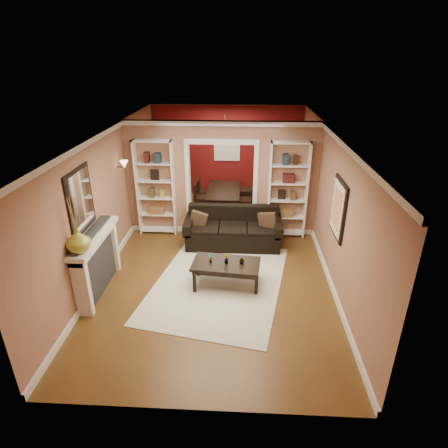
# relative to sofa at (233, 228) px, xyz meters

# --- Properties ---
(floor) EXTENTS (8.00, 8.00, 0.00)m
(floor) POSITION_rel_sofa_xyz_m (-0.31, -0.45, -0.43)
(floor) COLOR brown
(floor) RESTS_ON ground
(ceiling) EXTENTS (8.00, 8.00, 0.00)m
(ceiling) POSITION_rel_sofa_xyz_m (-0.31, -0.45, 2.27)
(ceiling) COLOR white
(ceiling) RESTS_ON ground
(wall_back) EXTENTS (8.00, 0.00, 8.00)m
(wall_back) POSITION_rel_sofa_xyz_m (-0.31, 3.55, 0.92)
(wall_back) COLOR #A27055
(wall_back) RESTS_ON ground
(wall_front) EXTENTS (8.00, 0.00, 8.00)m
(wall_front) POSITION_rel_sofa_xyz_m (-0.31, -4.45, 0.92)
(wall_front) COLOR #A27055
(wall_front) RESTS_ON ground
(wall_left) EXTENTS (0.00, 8.00, 8.00)m
(wall_left) POSITION_rel_sofa_xyz_m (-2.56, -0.45, 0.92)
(wall_left) COLOR #A27055
(wall_left) RESTS_ON ground
(wall_right) EXTENTS (0.00, 8.00, 8.00)m
(wall_right) POSITION_rel_sofa_xyz_m (1.94, -0.45, 0.92)
(wall_right) COLOR #A27055
(wall_right) RESTS_ON ground
(partition_wall) EXTENTS (4.50, 0.15, 2.70)m
(partition_wall) POSITION_rel_sofa_xyz_m (-0.31, 0.75, 0.92)
(partition_wall) COLOR #A27055
(partition_wall) RESTS_ON floor
(red_back_panel) EXTENTS (4.44, 0.04, 2.64)m
(red_back_panel) POSITION_rel_sofa_xyz_m (-0.31, 3.52, 0.89)
(red_back_panel) COLOR maroon
(red_back_panel) RESTS_ON floor
(dining_window) EXTENTS (0.78, 0.03, 0.98)m
(dining_window) POSITION_rel_sofa_xyz_m (-0.31, 3.48, 1.12)
(dining_window) COLOR #8CA5CC
(dining_window) RESTS_ON wall_back
(area_rug) EXTENTS (2.94, 3.68, 0.01)m
(area_rug) POSITION_rel_sofa_xyz_m (-0.23, -1.57, -0.42)
(area_rug) COLOR beige
(area_rug) RESTS_ON floor
(sofa) EXTENTS (2.20, 0.95, 0.86)m
(sofa) POSITION_rel_sofa_xyz_m (0.00, 0.00, 0.00)
(sofa) COLOR black
(sofa) RESTS_ON floor
(pillow_left) EXTENTS (0.39, 0.18, 0.38)m
(pillow_left) POSITION_rel_sofa_xyz_m (-0.78, -0.02, 0.18)
(pillow_left) COLOR #4E3621
(pillow_left) RESTS_ON sofa
(pillow_right) EXTENTS (0.42, 0.26, 0.40)m
(pillow_right) POSITION_rel_sofa_xyz_m (0.78, -0.02, 0.19)
(pillow_right) COLOR #4E3621
(pillow_right) RESTS_ON sofa
(coffee_table) EXTENTS (1.33, 0.81, 0.48)m
(coffee_table) POSITION_rel_sofa_xyz_m (-0.08, -1.64, -0.19)
(coffee_table) COLOR black
(coffee_table) RESTS_ON floor
(plant_left) EXTENTS (0.12, 0.11, 0.19)m
(plant_left) POSITION_rel_sofa_xyz_m (-0.38, -1.64, 0.14)
(plant_left) COLOR #336626
(plant_left) RESTS_ON coffee_table
(plant_center) EXTENTS (0.13, 0.13, 0.19)m
(plant_center) POSITION_rel_sofa_xyz_m (-0.08, -1.64, 0.14)
(plant_center) COLOR #336626
(plant_center) RESTS_ON coffee_table
(plant_right) EXTENTS (0.13, 0.13, 0.18)m
(plant_right) POSITION_rel_sofa_xyz_m (0.21, -1.64, 0.14)
(plant_right) COLOR #336626
(plant_right) RESTS_ON coffee_table
(bookshelf_left) EXTENTS (0.90, 0.30, 2.30)m
(bookshelf_left) POSITION_rel_sofa_xyz_m (-1.86, 0.58, 0.72)
(bookshelf_left) COLOR white
(bookshelf_left) RESTS_ON floor
(bookshelf_right) EXTENTS (0.90, 0.30, 2.30)m
(bookshelf_right) POSITION_rel_sofa_xyz_m (1.24, 0.58, 0.72)
(bookshelf_right) COLOR white
(bookshelf_right) RESTS_ON floor
(fireplace) EXTENTS (0.32, 1.70, 1.16)m
(fireplace) POSITION_rel_sofa_xyz_m (-2.40, -1.95, 0.15)
(fireplace) COLOR white
(fireplace) RESTS_ON floor
(vase) EXTENTS (0.42, 0.42, 0.40)m
(vase) POSITION_rel_sofa_xyz_m (-2.40, -2.56, 0.93)
(vase) COLOR #A3A836
(vase) RESTS_ON fireplace
(mirror) EXTENTS (0.03, 0.95, 1.10)m
(mirror) POSITION_rel_sofa_xyz_m (-2.54, -1.95, 1.37)
(mirror) COLOR silver
(mirror) RESTS_ON wall_left
(wall_sconce) EXTENTS (0.18, 0.18, 0.22)m
(wall_sconce) POSITION_rel_sofa_xyz_m (-2.46, 0.10, 1.40)
(wall_sconce) COLOR #FFE0A5
(wall_sconce) RESTS_ON wall_left
(framed_art) EXTENTS (0.04, 0.85, 1.05)m
(framed_art) POSITION_rel_sofa_xyz_m (1.90, -1.45, 1.12)
(framed_art) COLOR black
(framed_art) RESTS_ON wall_right
(dining_table) EXTENTS (1.64, 0.92, 0.58)m
(dining_table) POSITION_rel_sofa_xyz_m (-0.30, 2.18, -0.14)
(dining_table) COLOR black
(dining_table) RESTS_ON floor
(dining_chair_nw) EXTENTS (0.44, 0.44, 0.88)m
(dining_chair_nw) POSITION_rel_sofa_xyz_m (-0.85, 1.88, 0.01)
(dining_chair_nw) COLOR black
(dining_chair_nw) RESTS_ON floor
(dining_chair_ne) EXTENTS (0.52, 0.52, 0.79)m
(dining_chair_ne) POSITION_rel_sofa_xyz_m (0.25, 1.88, -0.04)
(dining_chair_ne) COLOR black
(dining_chair_ne) RESTS_ON floor
(dining_chair_sw) EXTENTS (0.52, 0.52, 0.80)m
(dining_chair_sw) POSITION_rel_sofa_xyz_m (-0.85, 2.48, -0.03)
(dining_chair_sw) COLOR black
(dining_chair_sw) RESTS_ON floor
(dining_chair_se) EXTENTS (0.49, 0.49, 0.94)m
(dining_chair_se) POSITION_rel_sofa_xyz_m (0.25, 2.48, 0.04)
(dining_chair_se) COLOR black
(dining_chair_se) RESTS_ON floor
(chandelier) EXTENTS (0.50, 0.50, 0.30)m
(chandelier) POSITION_rel_sofa_xyz_m (-0.31, 2.25, 1.59)
(chandelier) COLOR #3E2A1C
(chandelier) RESTS_ON ceiling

